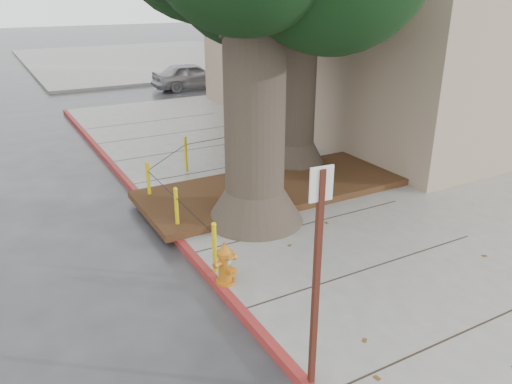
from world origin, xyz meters
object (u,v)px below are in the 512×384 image
car_red (248,72)px  car_silver (191,76)px  signpost (317,270)px  fire_hydrant (225,264)px

car_red → car_silver: bearing=85.3°
signpost → car_silver: (6.47, 19.75, -1.09)m
car_silver → car_red: size_ratio=1.08×
car_silver → signpost: bearing=162.6°
fire_hydrant → car_red: 19.72m
fire_hydrant → car_red: bearing=46.1°
signpost → car_red: signpost is taller
signpost → car_red: size_ratio=0.79×
car_red → fire_hydrant: bearing=146.3°
fire_hydrant → car_red: size_ratio=0.21×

